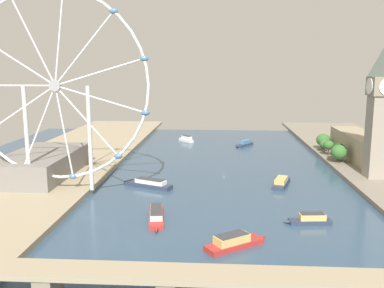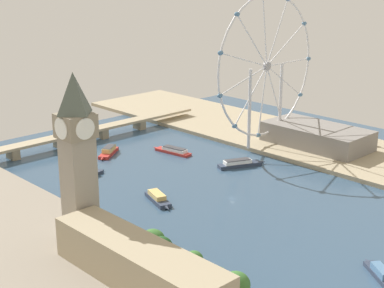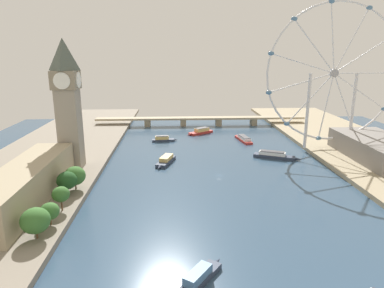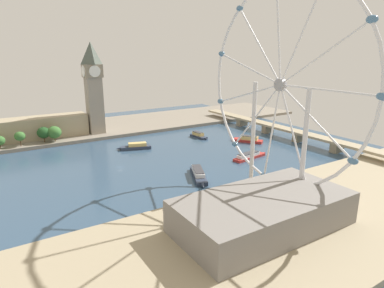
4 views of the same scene
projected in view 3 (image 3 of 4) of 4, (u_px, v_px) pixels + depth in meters
ground_plane at (219, 175)px, 225.28m from camera, size 415.39×415.39×0.00m
riverbank_left at (27, 176)px, 218.88m from camera, size 90.00×520.00×3.00m
clock_tower at (68, 103)px, 221.58m from camera, size 16.63×16.63×83.52m
parliament_block at (26, 184)px, 176.48m from camera, size 22.00×94.59×18.80m
tree_row_embankment at (59, 193)px, 168.66m from camera, size 13.24×64.94×13.40m
ferris_wheel at (334, 74)px, 265.77m from camera, size 107.36×3.20×112.49m
riverside_hall at (378, 148)px, 250.09m from camera, size 39.91×78.49×14.86m
river_bridge at (201, 119)px, 378.25m from camera, size 227.39×12.01×9.22m
tour_boat_0 at (274, 155)px, 261.30m from camera, size 34.50×18.80×5.43m
tour_boat_1 at (166, 161)px, 249.01m from camera, size 14.37×28.79×5.26m
tour_boat_2 at (200, 277)px, 119.82m from camera, size 18.44×23.60×5.23m
tour_boat_3 at (201, 131)px, 340.94m from camera, size 27.22×21.26×5.91m
tour_boat_4 at (244, 139)px, 313.25m from camera, size 11.23×35.03×4.71m
tour_boat_6 at (163, 139)px, 311.40m from camera, size 23.20×7.44×5.28m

